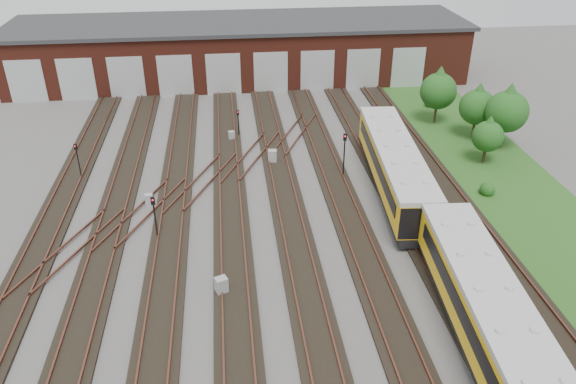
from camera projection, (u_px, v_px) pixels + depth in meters
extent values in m
plane|color=#423F3E|center=(272.00, 300.00, 30.94)|extent=(120.00, 120.00, 0.00)
cube|color=black|center=(7.00, 319.00, 29.49)|extent=(2.40, 70.00, 0.18)
cube|color=brown|center=(21.00, 315.00, 29.48)|extent=(0.10, 70.00, 0.15)
cube|color=black|center=(85.00, 313.00, 29.89)|extent=(2.40, 70.00, 0.18)
cube|color=brown|center=(71.00, 312.00, 29.73)|extent=(0.10, 70.00, 0.15)
cube|color=brown|center=(99.00, 309.00, 29.88)|extent=(0.10, 70.00, 0.15)
cube|color=black|center=(162.00, 307.00, 30.29)|extent=(2.40, 70.00, 0.18)
cube|color=brown|center=(148.00, 306.00, 30.14)|extent=(0.10, 70.00, 0.15)
cube|color=brown|center=(175.00, 304.00, 30.28)|extent=(0.10, 70.00, 0.15)
cube|color=black|center=(236.00, 301.00, 30.69)|extent=(2.40, 70.00, 0.18)
cube|color=brown|center=(222.00, 300.00, 30.54)|extent=(0.10, 70.00, 0.15)
cube|color=brown|center=(249.00, 298.00, 30.68)|extent=(0.10, 70.00, 0.15)
cube|color=black|center=(308.00, 296.00, 31.10)|extent=(2.40, 70.00, 0.18)
cube|color=brown|center=(295.00, 295.00, 30.94)|extent=(0.10, 70.00, 0.15)
cube|color=brown|center=(321.00, 293.00, 31.09)|extent=(0.10, 70.00, 0.15)
cube|color=black|center=(378.00, 291.00, 31.50)|extent=(2.40, 70.00, 0.18)
cube|color=brown|center=(366.00, 289.00, 31.35)|extent=(0.10, 70.00, 0.15)
cube|color=brown|center=(391.00, 287.00, 31.49)|extent=(0.10, 70.00, 0.15)
cube|color=black|center=(447.00, 285.00, 31.90)|extent=(2.40, 70.00, 0.18)
cube|color=brown|center=(435.00, 284.00, 31.75)|extent=(0.10, 70.00, 0.15)
cube|color=brown|center=(459.00, 282.00, 31.89)|extent=(0.10, 70.00, 0.15)
cube|color=black|center=(514.00, 280.00, 32.30)|extent=(2.40, 70.00, 0.18)
cube|color=brown|center=(502.00, 279.00, 32.15)|extent=(0.10, 70.00, 0.15)
cube|color=brown|center=(526.00, 277.00, 32.30)|extent=(0.10, 70.00, 0.15)
cube|color=brown|center=(143.00, 211.00, 38.66)|extent=(5.40, 9.62, 0.15)
cube|color=brown|center=(203.00, 181.00, 42.53)|extent=(5.40, 9.62, 0.15)
cube|color=brown|center=(252.00, 155.00, 46.39)|extent=(5.40, 9.62, 0.15)
cube|color=brown|center=(71.00, 248.00, 34.80)|extent=(5.40, 9.62, 0.15)
cube|color=brown|center=(294.00, 134.00, 50.26)|extent=(5.40, 9.62, 0.15)
cube|color=#572015|center=(240.00, 51.00, 64.08)|extent=(50.00, 12.00, 6.00)
cube|color=#2C2C2E|center=(239.00, 23.00, 62.54)|extent=(51.00, 12.50, 0.40)
cube|color=#B0B4B6|center=(26.00, 81.00, 57.05)|extent=(3.60, 0.12, 4.40)
cube|color=#B0B4B6|center=(77.00, 80.00, 57.55)|extent=(3.60, 0.12, 4.40)
cube|color=#B0B4B6|center=(127.00, 78.00, 58.06)|extent=(3.60, 0.12, 4.40)
cube|color=#B0B4B6|center=(176.00, 76.00, 58.56)|extent=(3.60, 0.12, 4.40)
cube|color=#B0B4B6|center=(224.00, 74.00, 59.06)|extent=(3.60, 0.12, 4.40)
cube|color=#B0B4B6|center=(271.00, 73.00, 59.57)|extent=(3.60, 0.12, 4.40)
cube|color=#B0B4B6|center=(317.00, 71.00, 60.07)|extent=(3.60, 0.12, 4.40)
cube|color=#B0B4B6|center=(363.00, 69.00, 60.57)|extent=(3.60, 0.12, 4.40)
cube|color=#B0B4B6|center=(408.00, 68.00, 61.08)|extent=(3.60, 0.12, 4.40)
cube|color=#224B19|center=(515.00, 192.00, 41.49)|extent=(8.00, 55.00, 0.05)
cube|color=black|center=(483.00, 337.00, 27.55)|extent=(3.70, 15.99, 0.63)
cube|color=#EAAA0C|center=(488.00, 314.00, 26.82)|extent=(4.01, 16.02, 2.32)
cube|color=#B4B5B0|center=(493.00, 292.00, 26.17)|extent=(4.12, 16.03, 0.32)
cube|color=black|center=(460.00, 310.00, 26.65)|extent=(1.18, 13.91, 0.90)
cube|color=black|center=(518.00, 309.00, 26.73)|extent=(1.18, 13.91, 0.90)
cube|color=black|center=(393.00, 183.00, 41.39)|extent=(3.70, 15.99, 0.63)
cube|color=#EAAA0C|center=(395.00, 165.00, 40.67)|extent=(4.01, 16.02, 2.32)
cube|color=#B4B5B0|center=(396.00, 148.00, 40.02)|extent=(4.12, 16.03, 0.32)
cube|color=black|center=(376.00, 162.00, 40.49)|extent=(1.18, 13.91, 0.90)
cube|color=black|center=(414.00, 161.00, 40.58)|extent=(1.18, 13.91, 0.90)
cylinder|color=black|center=(79.00, 164.00, 42.72)|extent=(0.09, 0.09, 2.48)
cube|color=black|center=(75.00, 147.00, 42.00)|extent=(0.23, 0.15, 0.45)
sphere|color=red|center=(75.00, 146.00, 41.88)|extent=(0.11, 0.11, 0.11)
cylinder|color=black|center=(156.00, 222.00, 35.54)|extent=(0.10, 0.10, 2.57)
cube|color=black|center=(153.00, 201.00, 34.79)|extent=(0.27, 0.18, 0.51)
sphere|color=red|center=(152.00, 200.00, 34.65)|extent=(0.12, 0.12, 0.12)
cylinder|color=black|center=(238.00, 126.00, 49.87)|extent=(0.09, 0.09, 2.05)
cube|color=black|center=(238.00, 113.00, 49.26)|extent=(0.23, 0.15, 0.45)
sphere|color=red|center=(238.00, 112.00, 49.14)|extent=(0.11, 0.11, 0.11)
cylinder|color=black|center=(344.00, 159.00, 42.76)|extent=(0.11, 0.11, 3.14)
cube|color=black|center=(345.00, 137.00, 41.85)|extent=(0.30, 0.23, 0.54)
sphere|color=red|center=(345.00, 136.00, 41.71)|extent=(0.13, 0.13, 0.13)
cube|color=#929597|center=(149.00, 200.00, 39.60)|extent=(0.56, 0.47, 0.90)
cube|color=#929597|center=(232.00, 136.00, 49.45)|extent=(0.58, 0.51, 0.86)
cube|color=#929597|center=(221.00, 286.00, 31.14)|extent=(0.81, 0.75, 1.08)
cube|color=#929597|center=(273.00, 157.00, 45.45)|extent=(0.76, 0.67, 1.14)
cube|color=#929597|center=(423.00, 184.00, 41.46)|extent=(0.73, 0.64, 1.07)
cylinder|color=#322816|center=(435.00, 114.00, 52.75)|extent=(0.22, 0.22, 1.71)
sphere|color=#1A4D16|center=(438.00, 91.00, 51.63)|extent=(3.33, 3.33, 3.33)
cone|color=#1A4D16|center=(440.00, 79.00, 51.05)|extent=(2.86, 2.86, 2.38)
cylinder|color=#322816|center=(473.00, 130.00, 49.73)|extent=(0.24, 0.24, 1.59)
sphere|color=#1A4D16|center=(477.00, 107.00, 48.69)|extent=(3.09, 3.09, 3.09)
cone|color=#1A4D16|center=(479.00, 95.00, 48.15)|extent=(2.65, 2.65, 2.21)
cylinder|color=#322816|center=(502.00, 138.00, 47.85)|extent=(0.22, 0.22, 1.80)
sphere|color=#1A4D16|center=(507.00, 112.00, 46.67)|extent=(3.50, 3.50, 3.50)
cone|color=#1A4D16|center=(510.00, 97.00, 46.06)|extent=(3.00, 3.00, 2.50)
cylinder|color=#322816|center=(484.00, 156.00, 45.43)|extent=(0.24, 0.24, 1.28)
sphere|color=#1A4D16|center=(488.00, 136.00, 44.60)|extent=(2.49, 2.49, 2.49)
cone|color=#1A4D16|center=(490.00, 126.00, 44.16)|extent=(2.13, 2.13, 1.78)
sphere|color=#1A4D16|center=(488.00, 188.00, 40.94)|extent=(1.12, 1.12, 1.12)
sphere|color=#1A4D16|center=(432.00, 101.00, 56.58)|extent=(1.31, 1.31, 1.31)
sphere|color=#1A4D16|center=(475.00, 115.00, 53.12)|extent=(1.35, 1.35, 1.35)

